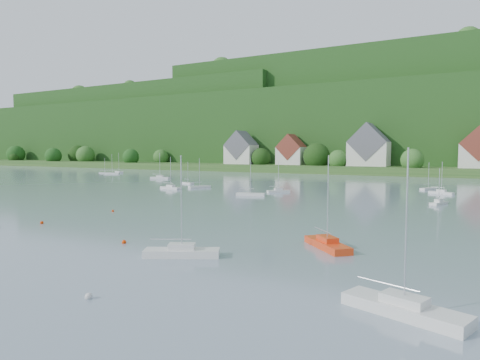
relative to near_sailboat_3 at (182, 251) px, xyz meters
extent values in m
cube|color=#28511E|center=(-21.43, 163.67, 1.04)|extent=(600.00, 60.00, 3.00)
cube|color=#1A4115|center=(-21.43, 238.67, 19.54)|extent=(620.00, 160.00, 40.00)
cube|color=#1A4115|center=(-171.43, 223.67, 23.54)|extent=(200.00, 120.00, 52.00)
cube|color=#1A4115|center=(-11.43, 233.67, 27.54)|extent=(240.00, 130.00, 60.00)
sphere|color=#255920|center=(-183.66, 150.68, 6.17)|extent=(11.19, 11.19, 11.19)
sphere|color=#255920|center=(-129.51, 155.15, 5.33)|extent=(8.61, 8.61, 8.61)
sphere|color=#174514|center=(-141.19, 144.14, 5.47)|extent=(9.03, 9.03, 9.03)
sphere|color=#255920|center=(-28.23, 147.55, 5.20)|extent=(8.19, 8.19, 8.19)
sphere|color=#255920|center=(-73.39, 149.74, 4.65)|extent=(6.49, 6.49, 6.49)
sphere|color=#174514|center=(-251.10, 150.70, 6.42)|extent=(11.94, 11.94, 11.94)
sphere|color=#255920|center=(1.56, 143.60, 5.37)|extent=(8.73, 8.73, 8.73)
sphere|color=black|center=(-65.30, 149.53, 5.56)|extent=(9.32, 9.32, 9.32)
sphere|color=black|center=(-191.88, 157.01, 5.62)|extent=(9.50, 9.50, 9.50)
sphere|color=black|center=(-196.05, 155.54, 6.41)|extent=(11.91, 11.91, 11.91)
sphere|color=#174514|center=(-203.45, 143.48, 5.76)|extent=(9.91, 9.91, 9.91)
sphere|color=black|center=(-248.52, 147.87, 4.54)|extent=(6.16, 6.16, 6.16)
sphere|color=black|center=(-38.43, 150.03, 6.41)|extent=(11.92, 11.92, 11.92)
sphere|color=#255920|center=(-141.14, 192.21, 51.38)|extent=(10.52, 10.52, 10.52)
sphere|color=#255920|center=(-244.45, 200.02, 51.94)|extent=(13.75, 13.75, 13.75)
sphere|color=#174514|center=(-105.70, 226.81, 51.34)|extent=(10.29, 10.29, 10.29)
sphere|color=black|center=(-211.79, 221.68, 51.34)|extent=(10.31, 10.31, 10.31)
sphere|color=black|center=(-196.62, 197.02, 50.96)|extent=(8.14, 8.14, 8.14)
sphere|color=#255920|center=(-199.00, 226.26, 50.79)|extent=(7.15, 7.15, 7.15)
sphere|color=black|center=(-265.11, 221.70, 51.58)|extent=(11.66, 11.66, 11.66)
sphere|color=black|center=(-89.59, 215.05, 50.79)|extent=(7.18, 7.18, 7.18)
sphere|color=#255920|center=(-179.41, 185.36, 51.09)|extent=(8.89, 8.89, 8.89)
sphere|color=#174514|center=(-255.95, 188.67, 50.89)|extent=(7.77, 7.77, 7.77)
sphere|color=black|center=(-214.74, 217.62, 51.28)|extent=(9.97, 9.97, 9.97)
sphere|color=#174514|center=(18.06, 218.70, 59.78)|extent=(12.83, 12.83, 12.83)
sphere|color=#255920|center=(-61.36, 205.85, 58.97)|extent=(8.18, 8.18, 8.18)
sphere|color=#174514|center=(-20.32, 243.32, 59.76)|extent=(12.73, 12.73, 12.73)
sphere|color=#255920|center=(17.82, 194.96, 59.63)|extent=(11.95, 11.95, 11.95)
sphere|color=#255920|center=(-68.57, 237.96, 58.77)|extent=(7.07, 7.07, 7.07)
sphere|color=black|center=(-24.90, 206.98, 58.97)|extent=(8.21, 8.21, 8.21)
sphere|color=#255920|center=(-44.25, 230.77, 59.68)|extent=(12.24, 12.24, 12.24)
sphere|color=#255920|center=(-116.93, 199.57, 59.92)|extent=(13.65, 13.65, 13.65)
sphere|color=#174514|center=(-61.41, 225.81, 41.64)|extent=(12.01, 12.01, 12.01)
sphere|color=black|center=(-25.13, 235.88, 42.29)|extent=(15.72, 15.72, 15.72)
sphere|color=#174514|center=(-10.55, 231.59, 41.38)|extent=(10.54, 10.54, 10.54)
sphere|color=#174514|center=(-214.73, 262.29, 40.97)|extent=(8.18, 8.18, 8.18)
sphere|color=black|center=(-197.34, 253.26, 41.07)|extent=(8.74, 8.74, 8.74)
sphere|color=black|center=(-213.20, 232.18, 42.23)|extent=(15.38, 15.38, 15.38)
cube|color=silver|center=(-76.43, 150.67, 7.04)|extent=(14.00, 10.00, 9.00)
cube|color=#58585F|center=(-76.43, 150.67, 11.54)|extent=(14.00, 10.40, 14.00)
cube|color=silver|center=(-51.43, 152.67, 6.54)|extent=(12.00, 9.00, 8.00)
cube|color=brown|center=(-51.43, 152.67, 10.54)|extent=(12.00, 9.36, 12.00)
cube|color=silver|center=(-16.43, 151.67, 7.54)|extent=(16.00, 11.00, 10.00)
cube|color=#58585F|center=(-16.43, 151.67, 12.54)|extent=(16.00, 11.44, 16.00)
cube|color=silver|center=(23.57, 149.67, 7.04)|extent=(13.00, 10.00, 9.00)
cube|color=brown|center=(23.57, 149.67, 11.54)|extent=(13.00, 10.40, 13.00)
cube|color=silver|center=(0.00, 0.00, -0.13)|extent=(6.77, 4.79, 0.67)
cube|color=silver|center=(0.00, 0.00, 0.45)|extent=(2.68, 2.25, 0.50)
cylinder|color=silver|center=(0.00, 0.00, 4.38)|extent=(0.10, 0.10, 8.35)
cylinder|color=silver|center=(-0.88, -0.47, 1.10)|extent=(3.28, 1.80, 0.08)
cube|color=silver|center=(19.35, -4.92, -0.11)|extent=(7.38, 4.13, 0.71)
cube|color=silver|center=(19.35, -4.92, 0.50)|extent=(2.80, 2.11, 0.50)
cylinder|color=silver|center=(19.35, -4.92, 4.70)|extent=(0.10, 0.10, 8.90)
cylinder|color=silver|center=(18.34, -4.58, 1.15)|extent=(3.74, 1.31, 0.08)
cube|color=red|center=(10.35, 9.47, -0.13)|extent=(5.96, 6.08, 0.67)
cube|color=red|center=(10.35, 9.47, 0.45)|extent=(2.56, 2.58, 0.50)
cylinder|color=silver|center=(10.35, 9.47, 4.36)|extent=(0.10, 0.10, 8.32)
cylinder|color=silver|center=(9.66, 10.19, 1.10)|extent=(2.60, 2.69, 0.08)
sphere|color=#E23603|center=(-26.26, 5.22, -0.46)|extent=(0.44, 0.44, 0.44)
sphere|color=silver|center=(1.32, -11.66, -0.46)|extent=(0.49, 0.49, 0.49)
sphere|color=#E23603|center=(-8.45, 1.58, -0.46)|extent=(0.46, 0.46, 0.46)
sphere|color=#E23603|center=(-26.26, 17.61, -0.46)|extent=(0.38, 0.38, 0.38)
cube|color=silver|center=(-18.39, 48.67, -0.17)|extent=(6.15, 3.45, 0.59)
cylinder|color=silver|center=(-18.39, 48.67, 3.84)|extent=(0.10, 0.10, 7.42)
cylinder|color=silver|center=(-19.24, 48.39, 1.03)|extent=(3.12, 1.11, 0.08)
cube|color=silver|center=(-69.70, 81.64, -0.14)|extent=(6.70, 3.57, 0.65)
cube|color=silver|center=(-69.70, 81.64, 0.43)|extent=(2.52, 1.86, 0.50)
cylinder|color=silver|center=(-69.70, 81.64, 4.21)|extent=(0.10, 0.10, 8.06)
cylinder|color=silver|center=(-70.63, 81.37, 1.08)|extent=(3.42, 1.09, 0.08)
cube|color=silver|center=(-110.84, 96.58, -0.23)|extent=(4.88, 3.04, 0.47)
cylinder|color=silver|center=(-110.84, 96.58, 2.97)|extent=(0.10, 0.10, 5.92)
cylinder|color=silver|center=(-111.49, 96.31, 0.91)|extent=(2.43, 1.07, 0.08)
cube|color=silver|center=(17.24, 51.65, -0.23)|extent=(2.78, 4.86, 0.47)
cube|color=silver|center=(17.24, 51.65, 0.25)|extent=(1.41, 1.85, 0.50)
cylinder|color=silver|center=(17.24, 51.65, 2.94)|extent=(0.10, 0.10, 5.86)
cylinder|color=silver|center=(17.01, 50.99, 0.90)|extent=(0.92, 2.46, 0.08)
cube|color=silver|center=(-48.29, 67.89, -0.23)|extent=(4.77, 3.12, 0.46)
cylinder|color=silver|center=(-48.29, 67.89, 2.91)|extent=(0.10, 0.10, 5.81)
cylinder|color=silver|center=(-48.93, 68.18, 0.90)|extent=(2.36, 1.14, 0.08)
cube|color=silver|center=(-38.14, 58.77, -0.18)|extent=(4.25, 5.58, 0.56)
cylinder|color=silver|center=(-38.14, 58.77, 3.58)|extent=(0.10, 0.10, 6.98)
cylinder|color=silver|center=(-38.58, 58.06, 0.99)|extent=(1.67, 2.66, 0.08)
cube|color=silver|center=(-16.14, 58.00, -0.21)|extent=(4.69, 4.59, 0.51)
cube|color=silver|center=(-16.14, 58.00, 0.30)|extent=(1.99, 1.97, 0.50)
cylinder|color=silver|center=(-16.14, 58.00, 3.25)|extent=(0.10, 0.10, 6.41)
cylinder|color=silver|center=(-16.69, 57.47, 0.95)|extent=(2.08, 2.01, 0.08)
cube|color=silver|center=(-105.08, 94.96, -0.17)|extent=(6.10, 3.82, 0.59)
cylinder|color=silver|center=(-105.08, 94.96, 3.83)|extent=(0.10, 0.10, 7.40)
cylinder|color=silver|center=(-105.90, 94.61, 1.03)|extent=(3.03, 1.33, 0.08)
cube|color=silver|center=(-42.50, 52.73, -0.17)|extent=(6.02, 2.41, 0.59)
cube|color=silver|center=(-42.50, 52.73, 0.37)|extent=(2.19, 1.41, 0.50)
cylinder|color=silver|center=(-42.50, 52.73, 3.78)|extent=(0.10, 0.10, 7.32)
cylinder|color=silver|center=(-43.37, 52.85, 1.02)|extent=(3.20, 0.51, 0.08)
cube|color=silver|center=(16.40, 71.61, -0.20)|extent=(5.36, 3.23, 0.52)
cube|color=silver|center=(16.40, 71.61, 0.30)|extent=(2.06, 1.61, 0.50)
cylinder|color=silver|center=(16.40, 71.61, 3.30)|extent=(0.10, 0.10, 6.48)
cylinder|color=silver|center=(15.67, 71.90, 0.95)|extent=(2.69, 1.11, 0.08)
cube|color=silver|center=(-110.66, 104.32, -0.15)|extent=(6.40, 4.57, 0.63)
cylinder|color=silver|center=(-110.66, 104.32, 4.12)|extent=(0.10, 0.10, 7.90)
cylinder|color=silver|center=(-111.49, 104.77, 1.07)|extent=(3.09, 1.73, 0.08)
cube|color=silver|center=(12.89, 81.49, -0.22)|extent=(3.54, 4.98, 0.49)
cylinder|color=silver|center=(12.89, 81.49, 3.10)|extent=(0.10, 0.10, 6.15)
cylinder|color=silver|center=(12.54, 80.84, 0.93)|extent=(1.35, 2.42, 0.08)
camera|label=1|loc=(22.65, -30.35, 8.97)|focal=32.02mm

